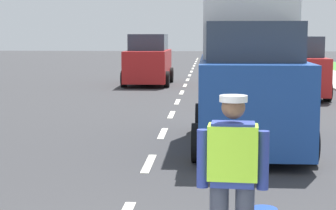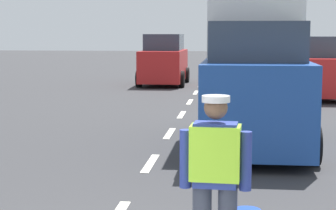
# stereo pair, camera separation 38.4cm
# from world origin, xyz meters

# --- Properties ---
(ground_plane) EXTENTS (96.00, 96.00, 0.00)m
(ground_plane) POSITION_xyz_m (0.00, 21.00, 0.00)
(ground_plane) COLOR #333335
(lane_center_line) EXTENTS (0.14, 46.40, 0.01)m
(lane_center_line) POSITION_xyz_m (0.00, 25.20, 0.00)
(lane_center_line) COLOR silver
(lane_center_line) RESTS_ON ground
(road_worker) EXTENTS (0.77, 0.36, 1.67)m
(road_worker) POSITION_xyz_m (1.27, 1.33, 0.93)
(road_worker) COLOR #383D4C
(road_worker) RESTS_ON ground
(delivery_truck) EXTENTS (2.16, 4.60, 3.54)m
(delivery_truck) POSITION_xyz_m (1.81, 7.57, 1.61)
(delivery_truck) COLOR #1E4799
(delivery_truck) RESTS_ON ground
(car_parked_far) EXTENTS (1.93, 4.31, 2.13)m
(car_parked_far) POSITION_xyz_m (4.09, 16.59, 0.99)
(car_parked_far) COLOR red
(car_parked_far) RESTS_ON ground
(car_oncoming_second) EXTENTS (2.01, 4.10, 2.20)m
(car_oncoming_second) POSITION_xyz_m (-1.62, 21.06, 1.02)
(car_oncoming_second) COLOR red
(car_oncoming_second) RESTS_ON ground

